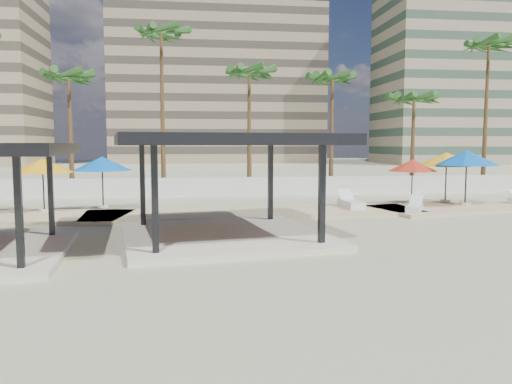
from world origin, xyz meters
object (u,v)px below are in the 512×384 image
pavilion_central (223,177)px  lounger_d (415,208)px  lounger_b (350,203)px  umbrella_c (412,166)px

pavilion_central → lounger_d: 10.71m
pavilion_central → lounger_b: 9.71m
umbrella_c → lounger_d: (-1.38, -3.33, -1.86)m
umbrella_c → lounger_d: umbrella_c is taller
umbrella_c → lounger_b: umbrella_c is taller
pavilion_central → lounger_b: bearing=34.8°
pavilion_central → lounger_d: pavilion_central is taller
umbrella_c → lounger_d: size_ratio=1.71×
pavilion_central → umbrella_c: (10.80, 8.08, 0.01)m
pavilion_central → lounger_d: bearing=17.6°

